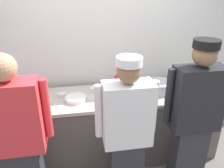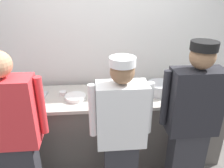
{
  "view_description": "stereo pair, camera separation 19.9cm",
  "coord_description": "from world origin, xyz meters",
  "px_view_note": "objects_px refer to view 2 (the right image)",
  "views": [
    {
      "loc": [
        -0.36,
        -2.04,
        2.18
      ],
      "look_at": [
        0.05,
        0.35,
        1.09
      ],
      "focal_mm": 35.53,
      "sensor_mm": 36.0,
      "label": 1
    },
    {
      "loc": [
        -0.17,
        -2.07,
        2.18
      ],
      "look_at": [
        0.05,
        0.35,
        1.09
      ],
      "focal_mm": 35.53,
      "sensor_mm": 36.0,
      "label": 2
    }
  ],
  "objects_px": {
    "mixing_bowl_steel": "(160,88)",
    "squeeze_bottle_primary": "(177,91)",
    "plate_stack_front": "(131,93)",
    "ramekin_red_sauce": "(185,94)",
    "chef_center": "(121,134)",
    "plate_stack_rear": "(75,97)",
    "chef_near_left": "(14,136)",
    "ramekin_green_sauce": "(95,88)",
    "deli_cup": "(179,84)",
    "sheet_tray": "(23,98)",
    "chefs_knife": "(108,96)",
    "chef_far_right": "(191,122)",
    "ramekin_yellow_sauce": "(63,93)",
    "ramekin_orange_sauce": "(200,86)",
    "squeeze_bottle_secondary": "(118,82)"
  },
  "relations": [
    {
      "from": "chef_near_left",
      "to": "plate_stack_rear",
      "type": "relative_size",
      "value": 6.9
    },
    {
      "from": "plate_stack_rear",
      "to": "chefs_knife",
      "type": "xyz_separation_m",
      "value": [
        0.39,
        0.02,
        -0.02
      ]
    },
    {
      "from": "sheet_tray",
      "to": "squeeze_bottle_primary",
      "type": "relative_size",
      "value": 2.69
    },
    {
      "from": "chef_near_left",
      "to": "sheet_tray",
      "type": "xyz_separation_m",
      "value": [
        -0.1,
        0.7,
        0.04
      ]
    },
    {
      "from": "plate_stack_rear",
      "to": "sheet_tray",
      "type": "distance_m",
      "value": 0.63
    },
    {
      "from": "deli_cup",
      "to": "chefs_knife",
      "type": "distance_m",
      "value": 0.99
    },
    {
      "from": "squeeze_bottle_secondary",
      "to": "deli_cup",
      "type": "height_order",
      "value": "squeeze_bottle_secondary"
    },
    {
      "from": "chef_center",
      "to": "squeeze_bottle_primary",
      "type": "xyz_separation_m",
      "value": [
        0.75,
        0.57,
        0.15
      ]
    },
    {
      "from": "plate_stack_rear",
      "to": "ramekin_red_sauce",
      "type": "distance_m",
      "value": 1.34
    },
    {
      "from": "chef_center",
      "to": "ramekin_green_sauce",
      "type": "xyz_separation_m",
      "value": [
        -0.23,
        0.88,
        0.08
      ]
    },
    {
      "from": "chefs_knife",
      "to": "chef_near_left",
      "type": "bearing_deg",
      "value": -144.35
    },
    {
      "from": "chef_center",
      "to": "mixing_bowl_steel",
      "type": "relative_size",
      "value": 4.92
    },
    {
      "from": "plate_stack_rear",
      "to": "mixing_bowl_steel",
      "type": "distance_m",
      "value": 1.05
    },
    {
      "from": "squeeze_bottle_secondary",
      "to": "ramekin_orange_sauce",
      "type": "height_order",
      "value": "squeeze_bottle_secondary"
    },
    {
      "from": "ramekin_orange_sauce",
      "to": "ramekin_green_sauce",
      "type": "distance_m",
      "value": 1.38
    },
    {
      "from": "chefs_knife",
      "to": "ramekin_yellow_sauce",
      "type": "bearing_deg",
      "value": 169.23
    },
    {
      "from": "squeeze_bottle_primary",
      "to": "chefs_knife",
      "type": "distance_m",
      "value": 0.83
    },
    {
      "from": "sheet_tray",
      "to": "deli_cup",
      "type": "xyz_separation_m",
      "value": [
        1.99,
        0.17,
        0.03
      ]
    },
    {
      "from": "ramekin_yellow_sauce",
      "to": "ramekin_red_sauce",
      "type": "bearing_deg",
      "value": -6.19
    },
    {
      "from": "ramekin_green_sauce",
      "to": "deli_cup",
      "type": "xyz_separation_m",
      "value": [
        1.12,
        0.01,
        0.02
      ]
    },
    {
      "from": "chef_near_left",
      "to": "chef_center",
      "type": "relative_size",
      "value": 1.05
    },
    {
      "from": "chef_far_right",
      "to": "plate_stack_rear",
      "type": "height_order",
      "value": "chef_far_right"
    },
    {
      "from": "mixing_bowl_steel",
      "to": "sheet_tray",
      "type": "bearing_deg",
      "value": 179.9
    },
    {
      "from": "ramekin_yellow_sauce",
      "to": "chefs_knife",
      "type": "relative_size",
      "value": 0.33
    },
    {
      "from": "plate_stack_front",
      "to": "ramekin_red_sauce",
      "type": "bearing_deg",
      "value": -4.43
    },
    {
      "from": "squeeze_bottle_secondary",
      "to": "ramekin_red_sauce",
      "type": "xyz_separation_m",
      "value": [
        0.81,
        -0.27,
        -0.08
      ]
    },
    {
      "from": "squeeze_bottle_primary",
      "to": "ramekin_green_sauce",
      "type": "height_order",
      "value": "squeeze_bottle_primary"
    },
    {
      "from": "plate_stack_rear",
      "to": "deli_cup",
      "type": "xyz_separation_m",
      "value": [
        1.36,
        0.23,
        0.02
      ]
    },
    {
      "from": "ramekin_yellow_sauce",
      "to": "deli_cup",
      "type": "xyz_separation_m",
      "value": [
        1.52,
        0.11,
        0.02
      ]
    },
    {
      "from": "plate_stack_front",
      "to": "squeeze_bottle_primary",
      "type": "bearing_deg",
      "value": -10.15
    },
    {
      "from": "plate_stack_front",
      "to": "deli_cup",
      "type": "bearing_deg",
      "value": 17.38
    },
    {
      "from": "mixing_bowl_steel",
      "to": "squeeze_bottle_primary",
      "type": "bearing_deg",
      "value": -40.9
    },
    {
      "from": "ramekin_yellow_sauce",
      "to": "chefs_knife",
      "type": "bearing_deg",
      "value": -10.77
    },
    {
      "from": "mixing_bowl_steel",
      "to": "ramekin_green_sauce",
      "type": "distance_m",
      "value": 0.82
    },
    {
      "from": "squeeze_bottle_secondary",
      "to": "ramekin_orange_sauce",
      "type": "distance_m",
      "value": 1.09
    },
    {
      "from": "sheet_tray",
      "to": "plate_stack_front",
      "type": "bearing_deg",
      "value": -2.19
    },
    {
      "from": "mixing_bowl_steel",
      "to": "deli_cup",
      "type": "bearing_deg",
      "value": 28.38
    },
    {
      "from": "squeeze_bottle_primary",
      "to": "plate_stack_front",
      "type": "bearing_deg",
      "value": 169.85
    },
    {
      "from": "ramekin_orange_sauce",
      "to": "mixing_bowl_steel",
      "type": "bearing_deg",
      "value": -168.92
    },
    {
      "from": "chefs_knife",
      "to": "squeeze_bottle_primary",
      "type": "bearing_deg",
      "value": -7.14
    },
    {
      "from": "squeeze_bottle_primary",
      "to": "chefs_knife",
      "type": "xyz_separation_m",
      "value": [
        -0.82,
        0.1,
        -0.09
      ]
    },
    {
      "from": "ramekin_green_sauce",
      "to": "chefs_knife",
      "type": "relative_size",
      "value": 0.39
    },
    {
      "from": "plate_stack_front",
      "to": "mixing_bowl_steel",
      "type": "height_order",
      "value": "mixing_bowl_steel"
    },
    {
      "from": "plate_stack_front",
      "to": "ramekin_orange_sauce",
      "type": "distance_m",
      "value": 0.96
    },
    {
      "from": "chef_center",
      "to": "ramekin_red_sauce",
      "type": "distance_m",
      "value": 1.07
    },
    {
      "from": "ramekin_orange_sauce",
      "to": "ramekin_yellow_sauce",
      "type": "distance_m",
      "value": 1.78
    },
    {
      "from": "chef_far_right",
      "to": "plate_stack_front",
      "type": "xyz_separation_m",
      "value": [
        -0.51,
        0.61,
        0.03
      ]
    },
    {
      "from": "plate_stack_rear",
      "to": "squeeze_bottle_secondary",
      "type": "relative_size",
      "value": 1.17
    },
    {
      "from": "sheet_tray",
      "to": "ramekin_green_sauce",
      "type": "height_order",
      "value": "ramekin_green_sauce"
    },
    {
      "from": "chef_far_right",
      "to": "sheet_tray",
      "type": "xyz_separation_m",
      "value": [
        -1.8,
        0.66,
        0.01
      ]
    }
  ]
}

